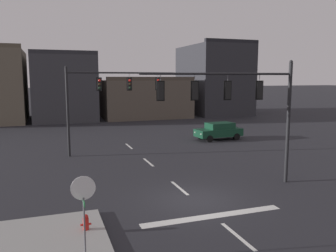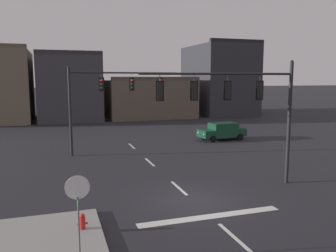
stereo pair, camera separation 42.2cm
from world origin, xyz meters
name	(u,v)px [view 1 (the left image)]	position (x,y,z in m)	size (l,w,h in m)	color
ground_plane	(195,200)	(0.00, 0.00, 0.00)	(400.00, 400.00, 0.00)	#232328
stop_bar_paint	(213,216)	(0.00, -2.00, 0.00)	(6.40, 0.50, 0.01)	silver
lane_centreline	(179,188)	(0.00, 2.00, 0.00)	(0.16, 26.40, 0.01)	silver
signal_mast_near_side	(239,99)	(3.18, 1.50, 4.68)	(8.22, 1.38, 6.76)	black
signal_mast_far_side	(106,92)	(-2.23, 11.90, 4.72)	(8.60, 0.75, 6.67)	black
stop_sign	(83,198)	(-5.52, -4.03, 2.14)	(0.76, 0.64, 2.83)	#56565B
car_lot_nearside	(219,131)	(8.75, 14.35, 0.86)	(4.56, 2.18, 1.61)	#143D28
fire_hydrant	(86,225)	(-5.28, -1.91, 0.33)	(0.40, 0.30, 0.75)	red
building_row	(112,86)	(2.66, 36.53, 4.53)	(41.17, 13.04, 11.34)	#665B4C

